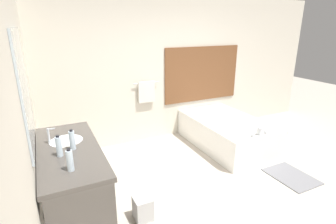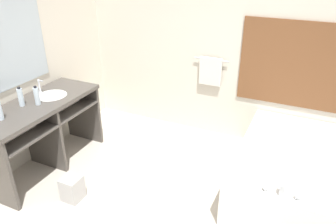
# 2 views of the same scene
# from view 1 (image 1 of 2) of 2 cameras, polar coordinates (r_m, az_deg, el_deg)

# --- Properties ---
(ground_plane) EXTENTS (16.00, 16.00, 0.00)m
(ground_plane) POSITION_cam_1_polar(r_m,az_deg,el_deg) (3.76, 13.10, -17.42)
(ground_plane) COLOR beige
(ground_plane) RESTS_ON ground
(wall_back_with_blinds) EXTENTS (7.40, 0.13, 2.70)m
(wall_back_with_blinds) POSITION_cam_1_polar(r_m,az_deg,el_deg) (5.04, -1.56, 9.01)
(wall_back_with_blinds) COLOR silver
(wall_back_with_blinds) RESTS_ON ground_plane
(wall_left_with_mirror) EXTENTS (0.08, 7.40, 2.70)m
(wall_left_with_mirror) POSITION_cam_1_polar(r_m,az_deg,el_deg) (2.46, -29.16, -3.43)
(wall_left_with_mirror) COLOR silver
(wall_left_with_mirror) RESTS_ON ground_plane
(vanity_counter) EXTENTS (0.64, 1.56, 0.90)m
(vanity_counter) POSITION_cam_1_polar(r_m,az_deg,el_deg) (3.18, -20.32, -11.09)
(vanity_counter) COLOR #4C4742
(vanity_counter) RESTS_ON ground_plane
(sink_faucet) EXTENTS (0.09, 0.04, 0.18)m
(sink_faucet) POSITION_cam_1_polar(r_m,az_deg,el_deg) (3.23, -24.48, -4.82)
(sink_faucet) COLOR silver
(sink_faucet) RESTS_ON vanity_counter
(bathtub) EXTENTS (1.09, 1.79, 0.63)m
(bathtub) POSITION_cam_1_polar(r_m,az_deg,el_deg) (5.03, 12.60, -4.07)
(bathtub) COLOR white
(bathtub) RESTS_ON ground_plane
(water_bottle_1) EXTENTS (0.06, 0.06, 0.23)m
(water_bottle_1) POSITION_cam_1_polar(r_m,az_deg,el_deg) (2.99, -20.13, -5.74)
(water_bottle_1) COLOR silver
(water_bottle_1) RESTS_ON vanity_counter
(water_bottle_2) EXTENTS (0.06, 0.06, 0.22)m
(water_bottle_2) POSITION_cam_1_polar(r_m,az_deg,el_deg) (2.58, -20.58, -9.82)
(water_bottle_2) COLOR silver
(water_bottle_2) RESTS_ON vanity_counter
(water_bottle_3) EXTENTS (0.06, 0.06, 0.23)m
(water_bottle_3) POSITION_cam_1_polar(r_m,az_deg,el_deg) (2.88, -22.66, -6.91)
(water_bottle_3) COLOR silver
(water_bottle_3) RESTS_ON vanity_counter
(waste_bin) EXTENTS (0.20, 0.20, 0.28)m
(waste_bin) POSITION_cam_1_polar(r_m,az_deg,el_deg) (3.26, -5.46, -20.20)
(waste_bin) COLOR #B2B2B2
(waste_bin) RESTS_ON ground_plane
(bath_mat) EXTENTS (0.53, 0.70, 0.02)m
(bath_mat) POSITION_cam_1_polar(r_m,az_deg,el_deg) (4.45, 25.23, -12.56)
(bath_mat) COLOR slate
(bath_mat) RESTS_ON ground_plane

